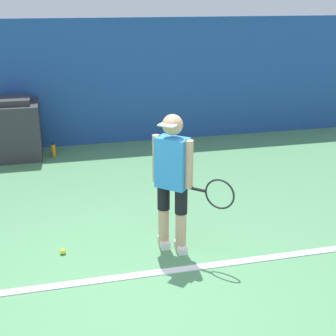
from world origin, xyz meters
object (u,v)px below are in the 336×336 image
at_px(tennis_ball, 63,251).
at_px(covered_chair, 16,129).
at_px(tennis_player, 174,178).
at_px(water_bottle, 53,150).

xyz_separation_m(tennis_ball, covered_chair, (-0.67, 3.60, 0.47)).
distance_m(tennis_player, covered_chair, 4.22).
height_order(tennis_ball, covered_chair, covered_chair).
height_order(tennis_ball, water_bottle, water_bottle).
xyz_separation_m(tennis_player, covered_chair, (-1.89, 3.76, -0.35)).
xyz_separation_m(tennis_player, water_bottle, (-1.28, 3.65, -0.75)).
height_order(covered_chair, water_bottle, covered_chair).
bearing_deg(tennis_player, covered_chair, 159.61).
relative_size(tennis_ball, covered_chair, 0.06).
distance_m(covered_chair, water_bottle, 0.73).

